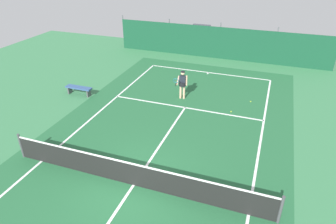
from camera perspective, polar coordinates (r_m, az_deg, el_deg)
name	(u,v)px	position (r m, az deg, el deg)	size (l,w,h in m)	color
ground_plane	(134,185)	(11.41, -6.47, -13.52)	(36.00, 36.00, 0.00)	#387A4C
court_surface	(134,185)	(11.41, -6.47, -13.51)	(11.02, 26.60, 0.01)	#236038
tennis_net	(133,174)	(11.08, -6.62, -11.57)	(10.12, 0.10, 1.10)	black
back_fence	(220,48)	(24.45, 9.75, 11.78)	(16.30, 0.98, 2.70)	#14472D
tennis_player	(182,83)	(16.94, 2.72, 5.50)	(0.67, 0.78, 1.64)	#D8AD8C
tennis_ball_near_player	(231,112)	(16.19, 11.81, 0.07)	(0.07, 0.07, 0.07)	#CCDB33
tennis_ball_midcourt	(251,101)	(17.52, 15.32, 1.92)	(0.07, 0.07, 0.07)	#CCDB33
parked_car	(199,36)	(26.92, 5.90, 13.99)	(2.06, 4.22, 1.68)	silver
courtside_bench	(79,89)	(18.37, -16.46, 4.22)	(1.60, 0.40, 0.49)	#335184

